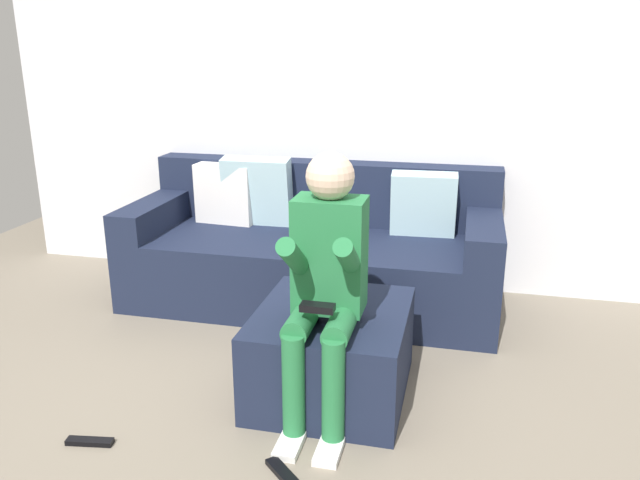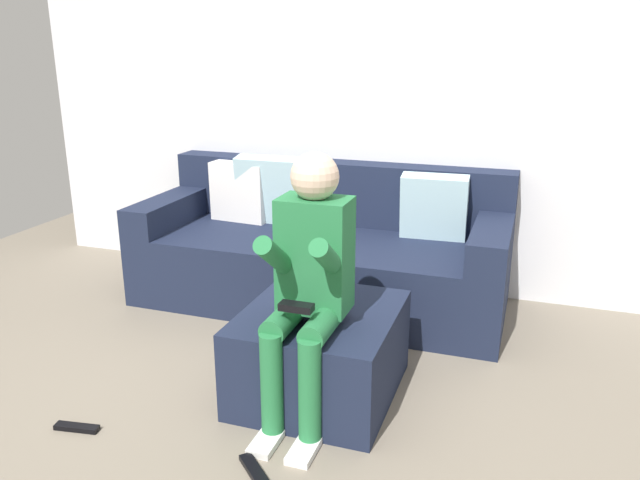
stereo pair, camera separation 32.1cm
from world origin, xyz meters
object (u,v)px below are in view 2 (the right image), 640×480
ottoman (320,352)px  remote_near_ottoman (254,470)px  remote_by_storage_bin (77,427)px  person_seated (309,274)px  couch_sectional (322,251)px

ottoman → remote_near_ottoman: (-0.05, -0.64, -0.20)m
remote_near_ottoman → remote_by_storage_bin: (-0.84, 0.01, 0.00)m
ottoman → remote_near_ottoman: ottoman is taller
remote_near_ottoman → remote_by_storage_bin: size_ratio=1.00×
person_seated → ottoman: bearing=92.7°
couch_sectional → person_seated: (0.38, -1.27, 0.34)m
couch_sectional → remote_near_ottoman: couch_sectional is taller
remote_by_storage_bin → couch_sectional: bearing=64.3°
remote_by_storage_bin → person_seated: bearing=18.4°
remote_near_ottoman → remote_by_storage_bin: bearing=-136.8°
person_seated → remote_by_storage_bin: 1.21m
person_seated → couch_sectional: bearing=106.5°
couch_sectional → ottoman: couch_sectional is taller
couch_sectional → remote_near_ottoman: size_ratio=11.72×
couch_sectional → person_seated: person_seated is taller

